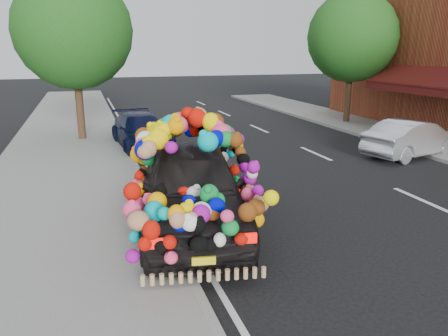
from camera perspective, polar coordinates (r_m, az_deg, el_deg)
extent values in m
plane|color=black|center=(9.06, 7.39, -6.67)|extent=(100.00, 100.00, 0.00)
cube|color=gray|center=(8.29, -21.03, -9.28)|extent=(4.00, 60.00, 0.12)
cube|color=gray|center=(8.37, -7.49, -8.09)|extent=(0.15, 60.00, 0.13)
cube|color=#51110F|center=(18.38, 24.93, 10.68)|extent=(1.62, 5.20, 0.75)
cube|color=#51110F|center=(17.91, 22.98, 9.52)|extent=(0.06, 5.20, 0.35)
cylinder|color=#332114|center=(17.20, -18.33, 7.79)|extent=(0.28, 0.28, 2.73)
sphere|color=#154D14|center=(17.10, -19.09, 16.66)|extent=(4.20, 4.20, 4.20)
cylinder|color=#332114|center=(21.19, 15.89, 9.11)|extent=(0.28, 0.28, 2.64)
sphere|color=#154D14|center=(21.10, 16.41, 16.09)|extent=(4.00, 4.00, 4.00)
imported|color=black|center=(8.39, -4.21, -2.51)|extent=(2.70, 5.01, 1.62)
cube|color=red|center=(6.15, -8.82, -9.73)|extent=(0.23, 0.10, 0.14)
cube|color=red|center=(6.25, 3.31, -9.13)|extent=(0.23, 0.10, 0.14)
cube|color=yellow|center=(6.29, -2.66, -12.00)|extent=(0.34, 0.10, 0.12)
imported|color=black|center=(15.65, -10.74, 4.75)|extent=(1.98, 4.19, 1.18)
imported|color=#B9BCC2|center=(15.38, 23.38, 3.61)|extent=(3.83, 2.17, 1.20)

